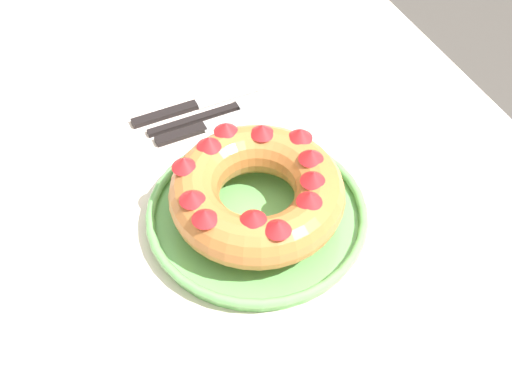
% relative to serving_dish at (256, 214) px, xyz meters
% --- Properties ---
extents(dining_table, '(1.55, 0.93, 0.72)m').
position_rel_serving_dish_xyz_m(dining_table, '(0.00, -0.03, -0.10)').
color(dining_table, beige).
rests_on(dining_table, ground_plane).
extents(serving_dish, '(0.29, 0.29, 0.03)m').
position_rel_serving_dish_xyz_m(serving_dish, '(0.00, 0.00, 0.00)').
color(serving_dish, '#6BB760').
rests_on(serving_dish, dining_table).
extents(bundt_cake, '(0.22, 0.22, 0.08)m').
position_rel_serving_dish_xyz_m(bundt_cake, '(-0.00, -0.00, 0.05)').
color(bundt_cake, '#C67538').
rests_on(bundt_cake, serving_dish).
extents(fork, '(0.02, 0.20, 0.01)m').
position_rel_serving_dish_xyz_m(fork, '(-0.21, 0.04, -0.01)').
color(fork, black).
rests_on(fork, dining_table).
extents(serving_knife, '(0.02, 0.23, 0.01)m').
position_rel_serving_dish_xyz_m(serving_knife, '(-0.24, 0.01, -0.01)').
color(serving_knife, black).
rests_on(serving_knife, dining_table).
extents(cake_knife, '(0.02, 0.17, 0.01)m').
position_rel_serving_dish_xyz_m(cake_knife, '(-0.19, -0.00, -0.01)').
color(cake_knife, black).
rests_on(cake_knife, dining_table).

